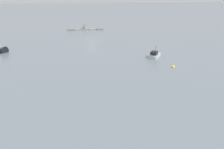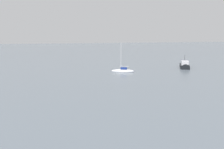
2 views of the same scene
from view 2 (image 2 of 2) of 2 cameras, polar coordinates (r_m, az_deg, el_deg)
The scene contains 2 objects.
sailboat_white_near at distance 53.81m, azimuth 2.75°, elevation 0.96°, with size 3.80×5.60×7.34m.
motorboat_black_mid at distance 63.32m, azimuth 18.07°, elevation 1.98°, with size 7.58×6.19×4.26m.
Camera 2 is at (-26.71, 51.63, 8.47)m, focal length 35.83 mm.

